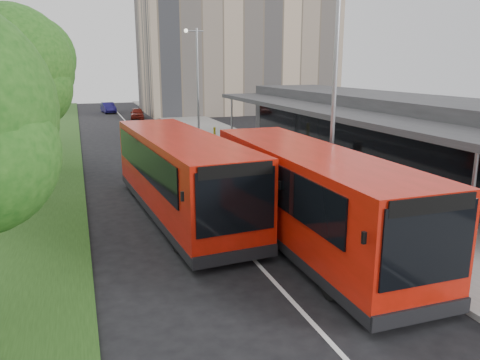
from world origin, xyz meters
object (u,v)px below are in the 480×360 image
(bollard, at_px, (215,134))
(car_near, at_px, (137,113))
(tree_mid, at_px, (11,74))
(lamp_post_near, at_px, (332,89))
(bus_main, at_px, (308,197))
(car_far, at_px, (108,108))
(lamp_post_far, at_px, (196,76))
(tree_far, at_px, (33,64))
(litter_bin, at_px, (277,155))
(bus_second, at_px, (180,175))

(bollard, xyz_separation_m, car_near, (-3.28, 17.97, -0.09))
(tree_mid, xyz_separation_m, lamp_post_near, (11.13, -7.05, -0.48))
(bus_main, xyz_separation_m, bollard, (2.66, 19.76, -0.89))
(bollard, bearing_deg, lamp_post_near, -91.93)
(bollard, relative_size, car_far, 0.28)
(lamp_post_near, height_order, bus_main, lamp_post_near)
(bus_main, bearing_deg, lamp_post_far, 84.79)
(tree_mid, bearing_deg, lamp_post_far, 49.32)
(lamp_post_near, xyz_separation_m, lamp_post_far, (0.00, 20.00, 0.00))
(tree_mid, bearing_deg, tree_far, 90.00)
(litter_bin, bearing_deg, car_far, 101.42)
(tree_mid, xyz_separation_m, car_far, (5.99, 35.74, -4.59))
(litter_bin, distance_m, bollard, 8.72)
(tree_mid, distance_m, bus_second, 8.70)
(tree_far, relative_size, lamp_post_near, 1.09)
(lamp_post_near, xyz_separation_m, car_far, (-5.14, 42.79, -4.11))
(lamp_post_near, height_order, bollard, lamp_post_near)
(lamp_post_far, relative_size, bollard, 7.79)
(bus_second, bearing_deg, litter_bin, 40.51)
(lamp_post_far, xyz_separation_m, car_near, (-2.70, 15.32, -4.14))
(lamp_post_far, bearing_deg, litter_bin, -81.20)
(bus_main, height_order, car_far, bus_main)
(tree_far, height_order, car_near, tree_far)
(bus_second, bearing_deg, lamp_post_near, -23.22)
(tree_far, bearing_deg, car_near, 62.60)
(lamp_post_far, xyz_separation_m, litter_bin, (1.75, -11.29, -4.09))
(lamp_post_near, xyz_separation_m, bus_main, (-2.07, -2.41, -3.16))
(tree_mid, height_order, bollard, tree_mid)
(bus_main, relative_size, litter_bin, 11.25)
(bus_second, xyz_separation_m, car_far, (0.08, 41.00, -0.96))
(bus_main, xyz_separation_m, car_far, (-3.07, 45.20, -0.95))
(tree_mid, relative_size, bus_main, 0.75)
(tree_mid, distance_m, bus_main, 13.59)
(tree_far, bearing_deg, bus_main, -67.12)
(tree_far, relative_size, car_far, 2.36)
(tree_far, xyz_separation_m, bus_main, (9.06, -21.46, -4.06))
(tree_far, bearing_deg, lamp_post_far, 4.87)
(lamp_post_far, distance_m, bus_second, 19.20)
(tree_far, height_order, car_far, tree_far)
(bus_second, distance_m, car_far, 41.01)
(tree_far, height_order, litter_bin, tree_far)
(litter_bin, bearing_deg, lamp_post_far, 98.80)
(lamp_post_far, distance_m, car_far, 23.72)
(lamp_post_far, height_order, bollard, lamp_post_far)
(car_far, bearing_deg, bollard, -83.48)
(car_near, bearing_deg, bus_second, -87.34)
(car_near, bearing_deg, lamp_post_near, -78.67)
(tree_far, distance_m, car_near, 19.00)
(bus_second, relative_size, car_far, 2.97)
(lamp_post_near, distance_m, lamp_post_far, 20.00)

